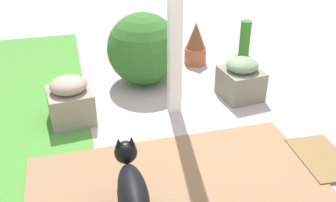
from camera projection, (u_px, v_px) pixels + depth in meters
The scene contains 8 objects.
ground_plane at pixel (194, 129), 3.91m from camera, with size 12.00×12.00×0.00m, color #B3A2A6.
stone_planter_nearest at pixel (241, 79), 4.41m from camera, with size 0.49×0.47×0.48m.
stone_planter_far at pixel (70, 100), 3.96m from camera, with size 0.49×0.48×0.49m.
round_shrub at pixel (143, 49), 4.65m from camera, with size 0.87×0.87×0.87m, color #306626.
terracotta_pot_tall at pixel (243, 56), 4.92m from camera, with size 0.24×0.24×0.71m.
terracotta_pot_spiky at pixel (196, 44), 5.22m from camera, with size 0.29×0.29×0.58m.
dog at pixel (132, 188), 2.70m from camera, with size 0.77×0.23×0.53m.
doormat at pixel (322, 158), 3.47m from camera, with size 0.65×0.41×0.03m, color olive.
Camera 1 is at (-3.11, 1.08, 2.15)m, focal length 41.67 mm.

